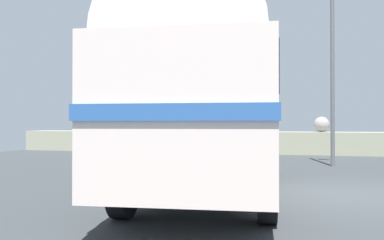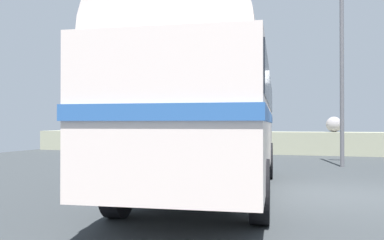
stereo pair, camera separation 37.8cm
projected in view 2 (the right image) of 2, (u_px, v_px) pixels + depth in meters
name	position (u px, v px, depth m)	size (l,w,h in m)	color
ground	(337.00, 195.00, 8.60)	(32.00, 26.00, 0.02)	#33383A
breakwater	(330.00, 140.00, 19.85)	(31.36, 2.20, 2.42)	gray
vintage_coach	(212.00, 98.00, 8.85)	(3.29, 8.79, 3.70)	black
lamp_post	(344.00, 49.00, 14.14)	(0.81, 0.50, 7.26)	#5B5B60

